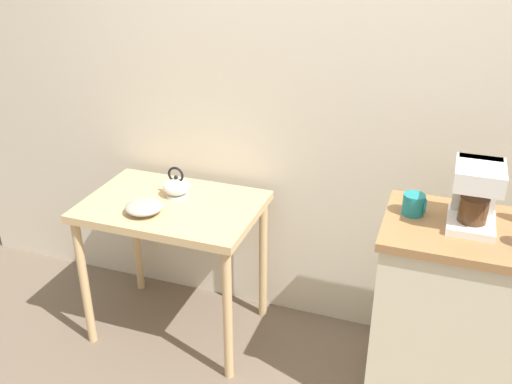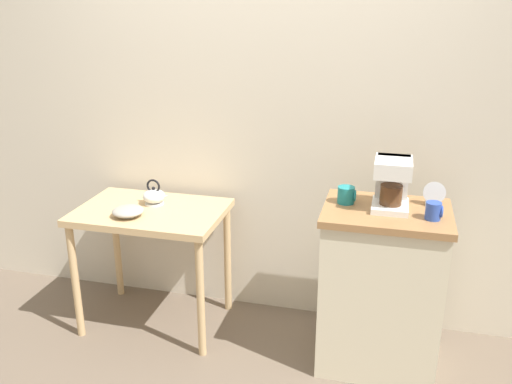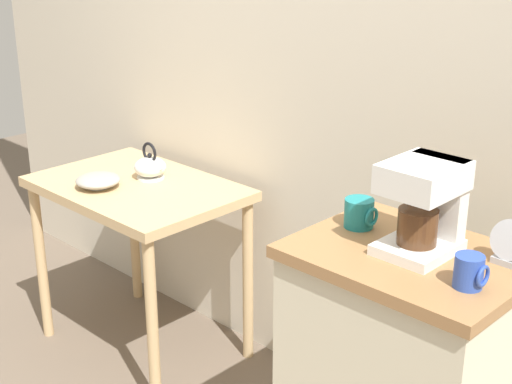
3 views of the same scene
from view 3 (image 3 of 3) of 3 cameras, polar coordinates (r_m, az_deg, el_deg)
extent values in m
cube|color=beige|center=(2.70, 6.44, 12.18)|extent=(4.40, 0.10, 2.80)
cube|color=tan|center=(3.08, -9.01, 0.27)|extent=(0.85, 0.58, 0.04)
cylinder|color=tan|center=(3.40, -15.97, -5.17)|extent=(0.04, 0.04, 0.71)
cylinder|color=tan|center=(2.83, -7.86, -10.06)|extent=(0.04, 0.04, 0.71)
cylinder|color=tan|center=(3.65, -9.24, -2.84)|extent=(0.04, 0.04, 0.71)
cylinder|color=tan|center=(3.12, -0.62, -6.78)|extent=(0.04, 0.04, 0.71)
cube|color=#9E7044|center=(2.13, 11.66, -4.93)|extent=(0.64, 0.49, 0.04)
cylinder|color=#9E998C|center=(3.06, -11.85, 0.39)|extent=(0.08, 0.08, 0.01)
ellipsoid|color=#9E998C|center=(3.05, -11.89, 0.89)|extent=(0.18, 0.18, 0.05)
cylinder|color=white|center=(3.13, -7.99, 1.12)|extent=(0.11, 0.11, 0.01)
ellipsoid|color=white|center=(3.12, -8.03, 1.89)|extent=(0.13, 0.13, 0.08)
cone|color=white|center=(3.07, -7.30, 1.70)|extent=(0.07, 0.03, 0.05)
sphere|color=black|center=(3.10, -8.07, 2.76)|extent=(0.02, 0.02, 0.02)
torus|color=black|center=(3.10, -8.08, 2.99)|extent=(0.08, 0.01, 0.08)
cube|color=white|center=(2.12, 12.15, -4.11)|extent=(0.18, 0.22, 0.03)
cube|color=white|center=(2.15, 13.60, -0.62)|extent=(0.16, 0.05, 0.26)
cube|color=white|center=(2.05, 12.58, 1.11)|extent=(0.18, 0.22, 0.08)
cylinder|color=#4C2D19|center=(2.09, 12.14, -2.58)|extent=(0.11, 0.11, 0.10)
cylinder|color=teal|center=(2.24, 7.74, -1.63)|extent=(0.09, 0.09, 0.09)
torus|color=teal|center=(2.22, 8.69, -1.94)|extent=(0.01, 0.06, 0.06)
cylinder|color=#2D4CAD|center=(1.95, 15.82, -5.81)|extent=(0.07, 0.07, 0.09)
torus|color=#2D4CAD|center=(1.94, 16.83, -6.14)|extent=(0.01, 0.06, 0.06)
cube|color=#B2B5BA|center=(2.12, 18.59, -4.94)|extent=(0.08, 0.06, 0.02)
cylinder|color=#B2B5BA|center=(2.10, 18.77, -3.48)|extent=(0.11, 0.05, 0.11)
cylinder|color=black|center=(2.10, 18.75, -3.49)|extent=(0.10, 0.04, 0.09)
camera|label=1|loc=(1.24, -72.27, 17.11)|focal=39.87mm
camera|label=2|loc=(1.43, -92.57, 4.54)|focal=38.52mm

